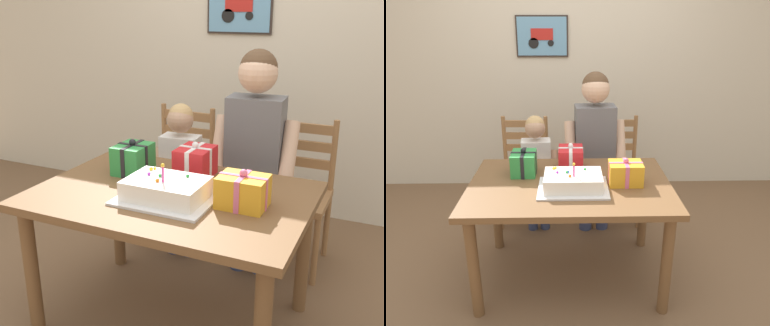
{
  "view_description": "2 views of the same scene",
  "coord_description": "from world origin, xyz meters",
  "views": [
    {
      "loc": [
        0.96,
        -1.84,
        1.57
      ],
      "look_at": [
        0.03,
        0.16,
        0.83
      ],
      "focal_mm": 43.57,
      "sensor_mm": 36.0,
      "label": 1
    },
    {
      "loc": [
        0.0,
        -2.25,
        1.73
      ],
      "look_at": [
        0.06,
        0.11,
        0.82
      ],
      "focal_mm": 35.17,
      "sensor_mm": 36.0,
      "label": 2
    }
  ],
  "objects": [
    {
      "name": "ground_plane",
      "position": [
        0.0,
        0.0,
        0.0
      ],
      "size": [
        20.0,
        20.0,
        0.0
      ],
      "primitive_type": "plane",
      "color": "brown"
    },
    {
      "name": "back_wall",
      "position": [
        -0.0,
        1.68,
        1.3
      ],
      "size": [
        6.4,
        0.11,
        2.6
      ],
      "color": "beige",
      "rests_on": "ground"
    },
    {
      "name": "dining_table",
      "position": [
        0.0,
        0.0,
        0.63
      ],
      "size": [
        1.31,
        0.91,
        0.73
      ],
      "color": "brown",
      "rests_on": "ground"
    },
    {
      "name": "birthday_cake",
      "position": [
        0.02,
        -0.09,
        0.78
      ],
      "size": [
        0.44,
        0.34,
        0.19
      ],
      "color": "silver",
      "rests_on": "dining_table"
    },
    {
      "name": "gift_box_red_large",
      "position": [
        -0.31,
        0.16,
        0.81
      ],
      "size": [
        0.17,
        0.21,
        0.19
      ],
      "color": "#2D8E42",
      "rests_on": "dining_table"
    },
    {
      "name": "gift_box_beside_cake",
      "position": [
        0.36,
        -0.01,
        0.8
      ],
      "size": [
        0.22,
        0.18,
        0.18
      ],
      "color": "gold",
      "rests_on": "dining_table"
    },
    {
      "name": "gift_box_corner_small",
      "position": [
        0.01,
        0.25,
        0.8
      ],
      "size": [
        0.18,
        0.21,
        0.19
      ],
      "color": "red",
      "rests_on": "dining_table"
    },
    {
      "name": "chair_left",
      "position": [
        -0.41,
        0.88,
        0.47
      ],
      "size": [
        0.43,
        0.43,
        0.92
      ],
      "color": "#996B42",
      "rests_on": "ground"
    },
    {
      "name": "chair_right",
      "position": [
        0.41,
        0.88,
        0.47
      ],
      "size": [
        0.42,
        0.42,
        0.92
      ],
      "color": "#996B42",
      "rests_on": "ground"
    },
    {
      "name": "child_older",
      "position": [
        0.2,
        0.65,
        0.83
      ],
      "size": [
        0.5,
        0.29,
        1.36
      ],
      "color": "#38426B",
      "rests_on": "ground"
    },
    {
      "name": "child_younger",
      "position": [
        -0.27,
        0.65,
        0.62
      ],
      "size": [
        0.38,
        0.22,
        1.02
      ],
      "color": "#38426B",
      "rests_on": "ground"
    }
  ]
}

